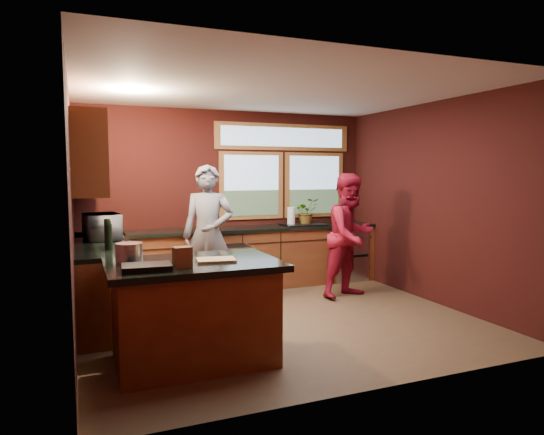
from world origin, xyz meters
TOP-DOWN VIEW (x-y plane):
  - floor at (0.00, 0.00)m, footprint 4.50×4.50m
  - room_shell at (-0.60, 0.32)m, footprint 4.52×4.02m
  - back_counter at (0.20, 1.70)m, footprint 4.50×0.64m
  - left_counter at (-1.95, 0.85)m, footprint 0.64×2.30m
  - island at (-1.23, -0.87)m, footprint 1.55×1.05m
  - person_grey at (-0.61, 1.00)m, footprint 0.80×0.68m
  - person_red at (1.36, 0.66)m, footprint 1.00×0.87m
  - microwave at (-1.92, 1.10)m, footprint 0.47×0.63m
  - potted_plant at (1.19, 1.75)m, footprint 0.37×0.32m
  - paper_towel at (0.90, 1.70)m, footprint 0.12×0.12m
  - cutting_board at (-1.03, -0.92)m, footprint 0.38×0.30m
  - stock_pot at (-1.78, -0.72)m, footprint 0.24×0.24m
  - paper_bag at (-1.38, -1.12)m, footprint 0.16×0.13m
  - black_tray at (-1.68, -1.12)m, footprint 0.42×0.31m

SIDE VIEW (x-z plane):
  - floor at x=0.00m, z-range 0.00..0.00m
  - back_counter at x=0.20m, z-range 0.00..0.93m
  - left_counter at x=-1.95m, z-range 0.00..0.93m
  - island at x=-1.23m, z-range 0.01..0.95m
  - person_red at x=1.36m, z-range 0.00..1.75m
  - person_grey at x=-0.61m, z-range 0.00..1.86m
  - cutting_board at x=-1.03m, z-range 0.94..0.96m
  - black_tray at x=-1.68m, z-range 0.94..0.99m
  - stock_pot at x=-1.78m, z-range 0.94..1.12m
  - paper_bag at x=-1.38m, z-range 0.94..1.12m
  - paper_towel at x=0.90m, z-range 0.93..1.21m
  - microwave at x=-1.92m, z-range 0.93..1.25m
  - potted_plant at x=1.19m, z-range 0.93..1.34m
  - room_shell at x=-0.60m, z-range 0.44..3.15m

